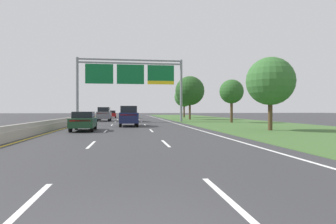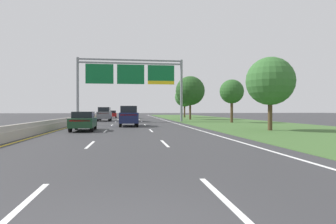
% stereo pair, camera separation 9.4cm
% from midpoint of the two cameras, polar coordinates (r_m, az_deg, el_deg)
% --- Properties ---
extents(ground_plane, '(220.00, 220.00, 0.00)m').
position_cam_midpoint_polar(ground_plane, '(38.91, -8.00, -2.09)').
color(ground_plane, '#333335').
extents(lane_striping, '(11.96, 106.00, 0.01)m').
position_cam_midpoint_polar(lane_striping, '(38.45, -8.00, -2.11)').
color(lane_striping, white).
rests_on(lane_striping, ground).
extents(grass_verge_right, '(14.00, 110.00, 0.02)m').
position_cam_midpoint_polar(grass_verge_right, '(41.34, 11.73, -1.93)').
color(grass_verge_right, '#3D602D').
rests_on(grass_verge_right, ground).
extents(median_barrier_concrete, '(0.60, 110.00, 0.85)m').
position_cam_midpoint_polar(median_barrier_concrete, '(39.45, -17.63, -1.56)').
color(median_barrier_concrete, '#A8A399').
rests_on(median_barrier_concrete, ground).
extents(overhead_sign_gantry, '(15.06, 0.42, 9.04)m').
position_cam_midpoint_polar(overhead_sign_gantry, '(41.08, -7.59, 7.00)').
color(overhead_sign_gantry, gray).
rests_on(overhead_sign_gantry, ground).
extents(pickup_truck_silver, '(2.00, 5.40, 2.20)m').
position_cam_midpoint_polar(pickup_truck_silver, '(57.13, -8.18, -0.20)').
color(pickup_truck_silver, '#B2B5BA').
rests_on(pickup_truck_silver, ground).
extents(car_red_left_lane_sedan, '(1.94, 4.45, 1.57)m').
position_cam_midpoint_polar(car_red_left_lane_sedan, '(61.05, -11.27, -0.41)').
color(car_red_left_lane_sedan, maroon).
rests_on(car_red_left_lane_sedan, ground).
extents(car_blue_centre_lane_suv, '(2.01, 4.74, 2.11)m').
position_cam_midpoint_polar(car_blue_centre_lane_suv, '(42.31, -7.85, -0.40)').
color(car_blue_centre_lane_suv, navy).
rests_on(car_blue_centre_lane_suv, ground).
extents(car_navy_centre_lane_suv, '(1.97, 4.73, 2.11)m').
position_cam_midpoint_polar(car_navy_centre_lane_suv, '(30.06, -8.02, -0.74)').
color(car_navy_centre_lane_suv, '#161E47').
rests_on(car_navy_centre_lane_suv, ground).
extents(car_darkgreen_left_lane_sedan, '(1.95, 4.45, 1.57)m').
position_cam_midpoint_polar(car_darkgreen_left_lane_sedan, '(24.26, -16.65, -1.70)').
color(car_darkgreen_left_lane_sedan, '#193D23').
rests_on(car_darkgreen_left_lane_sedan, ground).
extents(car_grey_left_lane_suv, '(1.94, 4.72, 2.11)m').
position_cam_midpoint_polar(car_grey_left_lane_suv, '(44.58, -12.73, -0.36)').
color(car_grey_left_lane_suv, slate).
rests_on(car_grey_left_lane_suv, ground).
extents(roadside_tree_near, '(3.98, 3.98, 6.09)m').
position_cam_midpoint_polar(roadside_tree_near, '(25.13, 19.72, 5.82)').
color(roadside_tree_near, '#4C3823').
rests_on(roadside_tree_near, ground).
extents(roadside_tree_mid, '(3.21, 3.21, 5.77)m').
position_cam_midpoint_polar(roadside_tree_mid, '(38.95, 12.55, 4.00)').
color(roadside_tree_mid, '#4C3823').
rests_on(roadside_tree_mid, ground).
extents(roadside_tree_far, '(5.09, 5.09, 7.60)m').
position_cam_midpoint_polar(roadside_tree_far, '(49.95, 4.34, 4.27)').
color(roadside_tree_far, '#4C3823').
rests_on(roadside_tree_far, ground).
extents(roadside_tree_distant, '(4.32, 4.32, 6.74)m').
position_cam_midpoint_polar(roadside_tree_distant, '(63.16, 3.20, 3.03)').
color(roadside_tree_distant, '#4C3823').
rests_on(roadside_tree_distant, ground).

